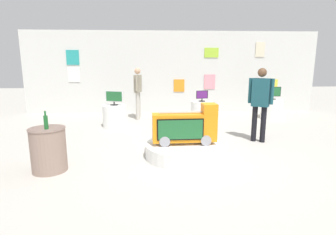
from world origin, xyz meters
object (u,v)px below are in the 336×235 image
object	(u,v)px
bottle_on_side_table	(46,122)
shopper_browsing_rear	(260,99)
main_display_pedestal	(184,150)
novelty_firetruck_tv	(186,128)
display_pedestal_right_rear	(115,116)
display_pedestal_left_rear	(271,109)
side_table_round	(49,149)
tv_on_left_rear	(273,92)
tv_on_center_rear	(202,96)
display_pedestal_center_rear	(202,111)
shopper_browsing_near_truck	(138,89)
tv_on_right_rear	(114,97)

from	to	relation	value
bottle_on_side_table	shopper_browsing_rear	distance (m)	4.51
main_display_pedestal	novelty_firetruck_tv	size ratio (longest dim) A/B	1.22
display_pedestal_right_rear	bottle_on_side_table	xyz separation A→B (m)	(-0.66, -3.25, 0.56)
main_display_pedestal	shopper_browsing_rear	xyz separation A→B (m)	(1.86, 0.94, 0.87)
display_pedestal_left_rear	display_pedestal_right_rear	bearing A→B (deg)	-169.57
novelty_firetruck_tv	side_table_round	bearing A→B (deg)	-166.89
main_display_pedestal	side_table_round	bearing A→B (deg)	-166.61
shopper_browsing_rear	novelty_firetruck_tv	bearing A→B (deg)	-152.65
tv_on_left_rear	side_table_round	size ratio (longest dim) A/B	0.68
tv_on_left_rear	side_table_round	distance (m)	7.05
side_table_round	shopper_browsing_rear	size ratio (longest dim) A/B	0.44
tv_on_center_rear	side_table_round	bearing A→B (deg)	-131.43
shopper_browsing_rear	tv_on_center_rear	bearing A→B (deg)	112.60
main_display_pedestal	bottle_on_side_table	bearing A→B (deg)	-164.88
display_pedestal_left_rear	bottle_on_side_table	world-z (taller)	bottle_on_side_table
display_pedestal_left_rear	shopper_browsing_rear	world-z (taller)	shopper_browsing_rear
tv_on_left_rear	bottle_on_side_table	xyz separation A→B (m)	(-5.69, -4.17, 0.01)
display_pedestal_center_rear	tv_on_center_rear	world-z (taller)	tv_on_center_rear
shopper_browsing_near_truck	bottle_on_side_table	bearing A→B (deg)	-106.63
display_pedestal_right_rear	tv_on_center_rear	bearing A→B (deg)	12.41
novelty_firetruck_tv	tv_on_right_rear	size ratio (longest dim) A/B	2.49
tv_on_right_rear	bottle_on_side_table	xyz separation A→B (m)	(-0.66, -3.24, 0.02)
display_pedestal_left_rear	tv_on_center_rear	bearing A→B (deg)	-171.77
tv_on_center_rear	bottle_on_side_table	xyz separation A→B (m)	(-3.29, -3.82, 0.06)
novelty_firetruck_tv	display_pedestal_center_rear	bearing A→B (deg)	74.24
bottle_on_side_table	shopper_browsing_near_truck	distance (m)	4.50
tv_on_left_rear	side_table_round	xyz separation A→B (m)	(-5.71, -4.10, -0.48)
tv_on_right_rear	novelty_firetruck_tv	bearing A→B (deg)	-56.58
side_table_round	shopper_browsing_near_truck	size ratio (longest dim) A/B	0.45
main_display_pedestal	display_pedestal_right_rear	bearing A→B (deg)	123.07
novelty_firetruck_tv	display_pedestal_left_rear	distance (m)	4.85
tv_on_center_rear	tv_on_right_rear	distance (m)	2.69
display_pedestal_left_rear	display_pedestal_right_rear	size ratio (longest dim) A/B	1.04
main_display_pedestal	display_pedestal_right_rear	xyz separation A→B (m)	(-1.70, 2.61, 0.19)
novelty_firetruck_tv	shopper_browsing_rear	size ratio (longest dim) A/B	0.73
shopper_browsing_rear	display_pedestal_left_rear	bearing A→B (deg)	60.52
side_table_round	main_display_pedestal	bearing A→B (deg)	13.39
main_display_pedestal	display_pedestal_right_rear	distance (m)	3.12
shopper_browsing_near_truck	tv_on_right_rear	bearing A→B (deg)	-120.31
display_pedestal_right_rear	shopper_browsing_rear	world-z (taller)	shopper_browsing_rear
display_pedestal_left_rear	novelty_firetruck_tv	bearing A→B (deg)	-132.99
display_pedestal_right_rear	bottle_on_side_table	world-z (taller)	bottle_on_side_table
novelty_firetruck_tv	tv_on_right_rear	world-z (taller)	novelty_firetruck_tv
novelty_firetruck_tv	display_pedestal_right_rear	size ratio (longest dim) A/B	1.86
display_pedestal_center_rear	shopper_browsing_rear	bearing A→B (deg)	-67.45
display_pedestal_right_rear	shopper_browsing_near_truck	size ratio (longest dim) A/B	0.40
tv_on_right_rear	shopper_browsing_rear	bearing A→B (deg)	-25.04
display_pedestal_left_rear	main_display_pedestal	bearing A→B (deg)	-133.26
novelty_firetruck_tv	display_pedestal_center_rear	size ratio (longest dim) A/B	1.82
main_display_pedestal	side_table_round	world-z (taller)	side_table_round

